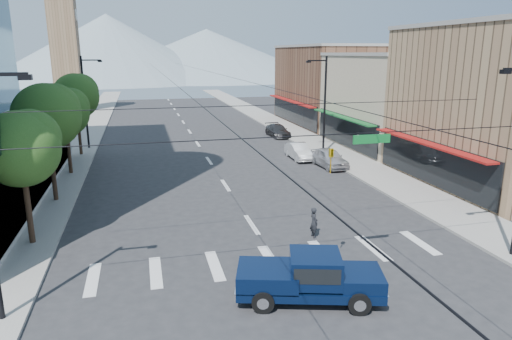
% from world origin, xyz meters
% --- Properties ---
extents(ground, '(160.00, 160.00, 0.00)m').
position_xyz_m(ground, '(0.00, 0.00, 0.00)').
color(ground, '#28282B').
rests_on(ground, ground).
extents(sidewalk_left, '(4.00, 120.00, 0.15)m').
position_xyz_m(sidewalk_left, '(-12.00, 40.00, 0.07)').
color(sidewalk_left, gray).
rests_on(sidewalk_left, ground).
extents(sidewalk_right, '(4.00, 120.00, 0.15)m').
position_xyz_m(sidewalk_right, '(12.00, 40.00, 0.07)').
color(sidewalk_right, gray).
rests_on(sidewalk_right, ground).
extents(shop_near, '(12.00, 14.00, 11.00)m').
position_xyz_m(shop_near, '(20.00, 10.00, 5.50)').
color(shop_near, '#8C6B4C').
rests_on(shop_near, ground).
extents(shop_mid, '(12.00, 14.00, 9.00)m').
position_xyz_m(shop_mid, '(20.00, 24.00, 4.50)').
color(shop_mid, tan).
rests_on(shop_mid, ground).
extents(shop_far, '(12.00, 18.00, 10.00)m').
position_xyz_m(shop_far, '(20.00, 40.00, 5.00)').
color(shop_far, brown).
rests_on(shop_far, ground).
extents(clock_tower, '(4.80, 4.80, 20.40)m').
position_xyz_m(clock_tower, '(-16.50, 62.00, 10.64)').
color(clock_tower, '#8C6B4C').
rests_on(clock_tower, ground).
extents(mountain_left, '(80.00, 80.00, 22.00)m').
position_xyz_m(mountain_left, '(-15.00, 150.00, 11.00)').
color(mountain_left, gray).
rests_on(mountain_left, ground).
extents(mountain_right, '(90.00, 90.00, 18.00)m').
position_xyz_m(mountain_right, '(20.00, 160.00, 9.00)').
color(mountain_right, gray).
rests_on(mountain_right, ground).
extents(tree_near, '(3.65, 3.64, 6.71)m').
position_xyz_m(tree_near, '(-11.07, 6.10, 4.99)').
color(tree_near, black).
rests_on(tree_near, ground).
extents(tree_midnear, '(4.09, 4.09, 7.52)m').
position_xyz_m(tree_midnear, '(-11.07, 13.10, 5.59)').
color(tree_midnear, black).
rests_on(tree_midnear, ground).
extents(tree_midfar, '(3.65, 3.64, 6.71)m').
position_xyz_m(tree_midfar, '(-11.07, 20.10, 4.99)').
color(tree_midfar, black).
rests_on(tree_midfar, ground).
extents(tree_far, '(4.09, 4.09, 7.52)m').
position_xyz_m(tree_far, '(-11.07, 27.10, 5.59)').
color(tree_far, black).
rests_on(tree_far, ground).
extents(signal_rig, '(21.80, 0.20, 9.00)m').
position_xyz_m(signal_rig, '(0.19, -1.00, 4.64)').
color(signal_rig, black).
rests_on(signal_rig, ground).
extents(lamp_pole_nw, '(2.00, 0.25, 9.00)m').
position_xyz_m(lamp_pole_nw, '(-10.67, 30.00, 4.94)').
color(lamp_pole_nw, black).
rests_on(lamp_pole_nw, ground).
extents(lamp_pole_ne, '(2.00, 0.25, 9.00)m').
position_xyz_m(lamp_pole_ne, '(10.67, 22.00, 4.94)').
color(lamp_pole_ne, black).
rests_on(lamp_pole_ne, ground).
extents(pickup_truck, '(5.93, 3.47, 1.90)m').
position_xyz_m(pickup_truck, '(0.24, -2.25, 0.99)').
color(pickup_truck, '#071535').
rests_on(pickup_truck, ground).
extents(pedestrian, '(0.42, 0.61, 1.60)m').
position_xyz_m(pedestrian, '(2.69, 3.52, 0.80)').
color(pedestrian, black).
rests_on(pedestrian, ground).
extents(parked_car_near, '(2.17, 4.69, 1.56)m').
position_xyz_m(parked_car_near, '(9.40, 17.35, 0.78)').
color(parked_car_near, '#ABABB0').
rests_on(parked_car_near, ground).
extents(parked_car_mid, '(1.51, 4.31, 1.42)m').
position_xyz_m(parked_car_mid, '(7.95, 20.71, 0.71)').
color(parked_car_mid, silver).
rests_on(parked_car_mid, ground).
extents(parked_car_far, '(2.10, 4.77, 1.36)m').
position_xyz_m(parked_car_far, '(9.40, 32.08, 0.68)').
color(parked_car_far, '#29292C').
rests_on(parked_car_far, ground).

